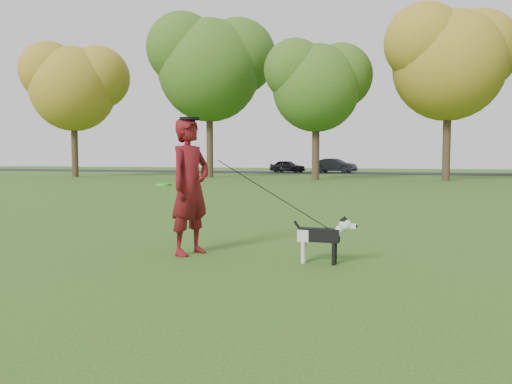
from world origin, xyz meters
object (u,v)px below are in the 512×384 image
(man, at_px, (190,187))
(car_left, at_px, (288,166))
(car_mid, at_px, (335,166))
(dog, at_px, (324,234))

(man, relative_size, car_left, 0.60)
(car_left, xyz_separation_m, car_mid, (4.52, 0.00, 0.08))
(car_mid, bearing_deg, dog, -158.21)
(man, bearing_deg, car_mid, 23.22)
(man, height_order, car_mid, man)
(dog, bearing_deg, car_left, 104.14)
(car_left, distance_m, car_mid, 4.52)
(man, distance_m, car_mid, 39.92)
(car_left, bearing_deg, man, -156.66)
(man, xyz_separation_m, dog, (2.03, -0.08, -0.61))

